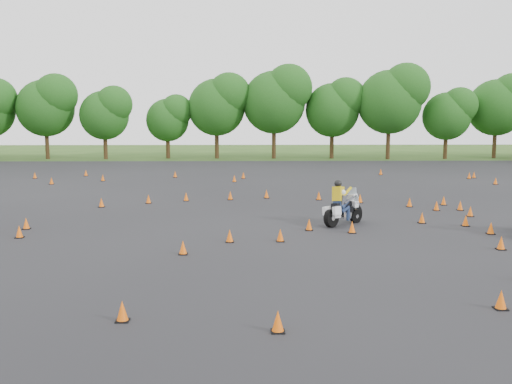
# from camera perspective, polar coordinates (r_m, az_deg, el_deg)

# --- Properties ---
(ground) EXTENTS (140.00, 140.00, 0.00)m
(ground) POSITION_cam_1_polar(r_m,az_deg,el_deg) (21.84, 0.23, -4.52)
(ground) COLOR #2D5119
(ground) RESTS_ON ground
(asphalt_pad) EXTENTS (62.00, 62.00, 0.00)m
(asphalt_pad) POSITION_cam_1_polar(r_m,az_deg,el_deg) (27.73, -0.09, -1.90)
(asphalt_pad) COLOR black
(asphalt_pad) RESTS_ON ground
(treeline) EXTENTS (87.09, 31.95, 10.53)m
(treeline) POSITION_cam_1_polar(r_m,az_deg,el_deg) (57.15, 3.84, 7.63)
(treeline) COLOR #1C4B15
(treeline) RESTS_ON ground
(traffic_cones) EXTENTS (36.57, 32.85, 0.45)m
(traffic_cones) POSITION_cam_1_polar(r_m,az_deg,el_deg) (27.01, 1.60, -1.68)
(traffic_cones) COLOR #F05D0A
(traffic_cones) RESTS_ON asphalt_pad
(rider_grey) EXTENTS (1.97, 1.61, 1.52)m
(rider_grey) POSITION_cam_1_polar(r_m,az_deg,el_deg) (24.45, 8.82, -1.48)
(rider_grey) COLOR #424249
(rider_grey) RESTS_ON ground
(rider_yellow) EXTENTS (2.31, 2.28, 1.92)m
(rider_yellow) POSITION_cam_1_polar(r_m,az_deg,el_deg) (24.40, 8.86, -1.03)
(rider_yellow) COLOR gold
(rider_yellow) RESTS_ON ground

